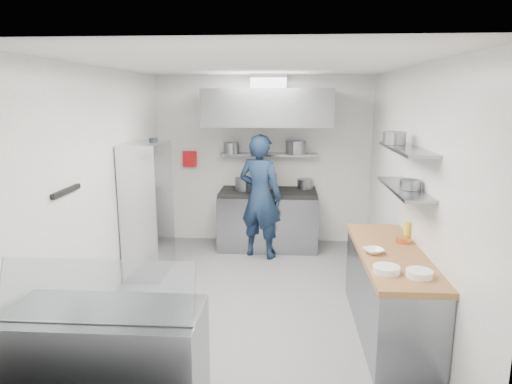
# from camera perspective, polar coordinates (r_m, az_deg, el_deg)

# --- Properties ---
(floor) EXTENTS (5.00, 5.00, 0.00)m
(floor) POSITION_cam_1_polar(r_m,az_deg,el_deg) (5.73, -0.41, -13.59)
(floor) COLOR slate
(floor) RESTS_ON ground
(ceiling) EXTENTS (5.00, 5.00, 0.00)m
(ceiling) POSITION_cam_1_polar(r_m,az_deg,el_deg) (5.18, -0.45, 15.60)
(ceiling) COLOR silver
(ceiling) RESTS_ON wall_back
(wall_back) EXTENTS (3.60, 2.80, 0.02)m
(wall_back) POSITION_cam_1_polar(r_m,az_deg,el_deg) (7.74, 0.93, 3.98)
(wall_back) COLOR white
(wall_back) RESTS_ON floor
(wall_front) EXTENTS (3.60, 2.80, 0.02)m
(wall_front) POSITION_cam_1_polar(r_m,az_deg,el_deg) (2.89, -4.13, -9.79)
(wall_front) COLOR white
(wall_front) RESTS_ON floor
(wall_left) EXTENTS (2.80, 5.00, 0.02)m
(wall_left) POSITION_cam_1_polar(r_m,az_deg,el_deg) (5.70, -18.79, 0.48)
(wall_left) COLOR white
(wall_left) RESTS_ON floor
(wall_right) EXTENTS (2.80, 5.00, 0.02)m
(wall_right) POSITION_cam_1_polar(r_m,az_deg,el_deg) (5.45, 18.79, -0.01)
(wall_right) COLOR white
(wall_right) RESTS_ON floor
(gas_range) EXTENTS (1.60, 0.80, 0.90)m
(gas_range) POSITION_cam_1_polar(r_m,az_deg,el_deg) (7.54, 1.51, -3.62)
(gas_range) COLOR gray
(gas_range) RESTS_ON floor
(cooktop) EXTENTS (1.57, 0.78, 0.06)m
(cooktop) POSITION_cam_1_polar(r_m,az_deg,el_deg) (7.42, 1.54, -0.05)
(cooktop) COLOR black
(cooktop) RESTS_ON gas_range
(stock_pot_left) EXTENTS (0.30, 0.30, 0.20)m
(stock_pot_left) POSITION_cam_1_polar(r_m,az_deg,el_deg) (7.45, -1.50, 1.01)
(stock_pot_left) COLOR slate
(stock_pot_left) RESTS_ON cooktop
(stock_pot_mid) EXTENTS (0.38, 0.38, 0.24)m
(stock_pot_mid) POSITION_cam_1_polar(r_m,az_deg,el_deg) (7.67, 1.18, 1.48)
(stock_pot_mid) COLOR slate
(stock_pot_mid) RESTS_ON cooktop
(stock_pot_right) EXTENTS (0.26, 0.26, 0.16)m
(stock_pot_right) POSITION_cam_1_polar(r_m,az_deg,el_deg) (7.61, 6.15, 1.03)
(stock_pot_right) COLOR slate
(stock_pot_right) RESTS_ON cooktop
(over_range_shelf) EXTENTS (1.60, 0.30, 0.04)m
(over_range_shelf) POSITION_cam_1_polar(r_m,az_deg,el_deg) (7.56, 1.63, 4.71)
(over_range_shelf) COLOR gray
(over_range_shelf) RESTS_ON wall_back
(shelf_pot_a) EXTENTS (0.26, 0.26, 0.18)m
(shelf_pot_a) POSITION_cam_1_polar(r_m,az_deg,el_deg) (7.50, -3.09, 5.48)
(shelf_pot_a) COLOR slate
(shelf_pot_a) RESTS_ON over_range_shelf
(shelf_pot_b) EXTENTS (0.33, 0.33, 0.22)m
(shelf_pot_b) POSITION_cam_1_polar(r_m,az_deg,el_deg) (7.45, 4.99, 5.56)
(shelf_pot_b) COLOR slate
(shelf_pot_b) RESTS_ON over_range_shelf
(extractor_hood) EXTENTS (1.90, 1.15, 0.55)m
(extractor_hood) POSITION_cam_1_polar(r_m,az_deg,el_deg) (7.09, 1.54, 10.56)
(extractor_hood) COLOR gray
(extractor_hood) RESTS_ON wall_back
(hood_duct) EXTENTS (0.55, 0.55, 0.24)m
(hood_duct) POSITION_cam_1_polar(r_m,az_deg,el_deg) (7.32, 1.63, 13.57)
(hood_duct) COLOR slate
(hood_duct) RESTS_ON extractor_hood
(red_firebox) EXTENTS (0.22, 0.10, 0.26)m
(red_firebox) POSITION_cam_1_polar(r_m,az_deg,el_deg) (7.84, -8.28, 4.11)
(red_firebox) COLOR red
(red_firebox) RESTS_ON wall_back
(chef) EXTENTS (0.82, 0.70, 1.92)m
(chef) POSITION_cam_1_polar(r_m,az_deg,el_deg) (6.98, 0.52, -0.57)
(chef) COLOR #132239
(chef) RESTS_ON floor
(wire_rack) EXTENTS (0.50, 0.90, 1.85)m
(wire_rack) POSITION_cam_1_polar(r_m,az_deg,el_deg) (6.53, -13.36, -2.08)
(wire_rack) COLOR silver
(wire_rack) RESTS_ON floor
(rack_bin_a) EXTENTS (0.17, 0.21, 0.19)m
(rack_bin_a) POSITION_cam_1_polar(r_m,az_deg,el_deg) (6.63, -13.12, -2.97)
(rack_bin_a) COLOR white
(rack_bin_a) RESTS_ON wire_rack
(rack_bin_b) EXTENTS (0.14, 0.17, 0.15)m
(rack_bin_b) POSITION_cam_1_polar(r_m,az_deg,el_deg) (6.80, -12.60, 1.74)
(rack_bin_b) COLOR yellow
(rack_bin_b) RESTS_ON wire_rack
(rack_jar) EXTENTS (0.12, 0.12, 0.18)m
(rack_jar) POSITION_cam_1_polar(r_m,az_deg,el_deg) (6.60, -12.67, 5.82)
(rack_jar) COLOR black
(rack_jar) RESTS_ON wire_rack
(knife_strip) EXTENTS (0.04, 0.55, 0.05)m
(knife_strip) POSITION_cam_1_polar(r_m,az_deg,el_deg) (4.86, -22.64, 0.11)
(knife_strip) COLOR black
(knife_strip) RESTS_ON wall_left
(prep_counter_base) EXTENTS (0.62, 2.00, 0.84)m
(prep_counter_base) POSITION_cam_1_polar(r_m,az_deg,el_deg) (5.11, 16.23, -12.18)
(prep_counter_base) COLOR gray
(prep_counter_base) RESTS_ON floor
(prep_counter_top) EXTENTS (0.65, 2.04, 0.06)m
(prep_counter_top) POSITION_cam_1_polar(r_m,az_deg,el_deg) (4.95, 16.53, -7.41)
(prep_counter_top) COLOR #9C623B
(prep_counter_top) RESTS_ON prep_counter_base
(plate_stack_a) EXTENTS (0.24, 0.24, 0.06)m
(plate_stack_a) POSITION_cam_1_polar(r_m,az_deg,el_deg) (4.34, 19.72, -9.57)
(plate_stack_a) COLOR white
(plate_stack_a) RESTS_ON prep_counter_top
(plate_stack_b) EXTENTS (0.24, 0.24, 0.06)m
(plate_stack_b) POSITION_cam_1_polar(r_m,az_deg,el_deg) (4.34, 15.97, -9.29)
(plate_stack_b) COLOR white
(plate_stack_b) RESTS_ON prep_counter_top
(copper_pan) EXTENTS (0.16, 0.16, 0.06)m
(copper_pan) POSITION_cam_1_polar(r_m,az_deg,el_deg) (5.25, 17.93, -5.72)
(copper_pan) COLOR #D76B3C
(copper_pan) RESTS_ON prep_counter_top
(squeeze_bottle) EXTENTS (0.06, 0.06, 0.18)m
(squeeze_bottle) POSITION_cam_1_polar(r_m,az_deg,el_deg) (5.44, 18.35, -4.45)
(squeeze_bottle) COLOR yellow
(squeeze_bottle) RESTS_ON prep_counter_top
(mixing_bowl) EXTENTS (0.25, 0.25, 0.05)m
(mixing_bowl) POSITION_cam_1_polar(r_m,az_deg,el_deg) (4.82, 14.48, -7.14)
(mixing_bowl) COLOR white
(mixing_bowl) RESTS_ON prep_counter_top
(wall_shelf_lower) EXTENTS (0.30, 1.30, 0.04)m
(wall_shelf_lower) POSITION_cam_1_polar(r_m,az_deg,el_deg) (5.11, 17.98, 0.42)
(wall_shelf_lower) COLOR gray
(wall_shelf_lower) RESTS_ON wall_right
(wall_shelf_upper) EXTENTS (0.30, 1.30, 0.04)m
(wall_shelf_upper) POSITION_cam_1_polar(r_m,az_deg,el_deg) (5.05, 18.28, 5.09)
(wall_shelf_upper) COLOR gray
(wall_shelf_upper) RESTS_ON wall_right
(shelf_pot_c) EXTENTS (0.21, 0.21, 0.10)m
(shelf_pot_c) POSITION_cam_1_polar(r_m,az_deg,el_deg) (4.97, 18.74, 0.89)
(shelf_pot_c) COLOR slate
(shelf_pot_c) RESTS_ON wall_shelf_lower
(shelf_pot_d) EXTENTS (0.25, 0.25, 0.14)m
(shelf_pot_d) POSITION_cam_1_polar(r_m,az_deg,el_deg) (5.32, 16.90, 6.47)
(shelf_pot_d) COLOR slate
(shelf_pot_d) RESTS_ON wall_shelf_upper
(display_case) EXTENTS (1.50, 0.70, 0.85)m
(display_case) POSITION_cam_1_polar(r_m,az_deg,el_deg) (4.01, -18.03, -19.37)
(display_case) COLOR gray
(display_case) RESTS_ON floor
(display_glass) EXTENTS (1.47, 0.19, 0.42)m
(display_glass) POSITION_cam_1_polar(r_m,az_deg,el_deg) (3.62, -19.41, -11.52)
(display_glass) COLOR silver
(display_glass) RESTS_ON display_case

